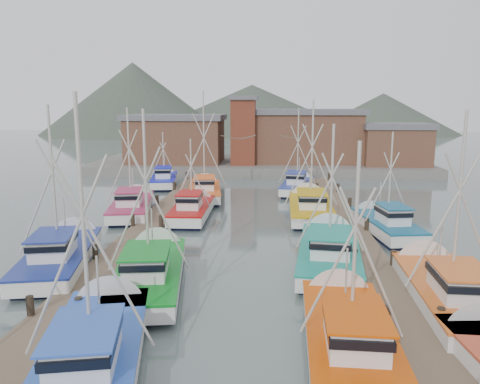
# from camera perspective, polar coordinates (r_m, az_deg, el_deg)

# --- Properties ---
(ground) EXTENTS (260.00, 260.00, 0.00)m
(ground) POSITION_cam_1_polar(r_m,az_deg,el_deg) (27.38, 0.41, -7.92)
(ground) COLOR #4B5A57
(ground) RESTS_ON ground
(dock_left) EXTENTS (2.30, 46.00, 1.50)m
(dock_left) POSITION_cam_1_polar(r_m,az_deg,el_deg) (32.29, -11.69, -4.85)
(dock_left) COLOR brown
(dock_left) RESTS_ON ground
(dock_right) EXTENTS (2.30, 46.00, 1.50)m
(dock_right) POSITION_cam_1_polar(r_m,az_deg,el_deg) (31.61, 13.69, -5.27)
(dock_right) COLOR brown
(dock_right) RESTS_ON ground
(quay) EXTENTS (44.00, 16.00, 1.20)m
(quay) POSITION_cam_1_polar(r_m,az_deg,el_deg) (63.45, 2.42, 3.29)
(quay) COLOR slate
(quay) RESTS_ON ground
(shed_left) EXTENTS (12.72, 8.48, 6.20)m
(shed_left) POSITION_cam_1_polar(r_m,az_deg,el_deg) (62.34, -7.82, 6.52)
(shed_left) COLOR brown
(shed_left) RESTS_ON quay
(shed_center) EXTENTS (14.84, 9.54, 6.90)m
(shed_center) POSITION_cam_1_polar(r_m,az_deg,el_deg) (63.19, 7.94, 6.89)
(shed_center) COLOR brown
(shed_center) RESTS_ON quay
(shed_right) EXTENTS (8.48, 6.36, 5.20)m
(shed_right) POSITION_cam_1_polar(r_m,az_deg,el_deg) (62.06, 18.34, 5.60)
(shed_right) COLOR brown
(shed_right) RESTS_ON quay
(lookout_tower) EXTENTS (3.60, 3.60, 8.50)m
(lookout_tower) POSITION_cam_1_polar(r_m,az_deg,el_deg) (59.10, 0.40, 7.58)
(lookout_tower) COLOR maroon
(lookout_tower) RESTS_ON quay
(distant_hills) EXTENTS (175.00, 140.00, 42.00)m
(distant_hills) POSITION_cam_1_polar(r_m,az_deg,el_deg) (149.44, -1.66, 7.30)
(distant_hills) COLOR #424D40
(distant_hills) RESTS_ON ground
(boat_0) EXTENTS (4.77, 10.03, 9.94)m
(boat_0) POSITION_cam_1_polar(r_m,az_deg,el_deg) (17.19, -17.16, -17.72)
(boat_0) COLOR #0F1633
(boat_0) RESTS_ON ground
(boat_1) EXTENTS (3.46, 9.53, 8.42)m
(boat_1) POSITION_cam_1_polar(r_m,az_deg,el_deg) (17.78, 12.99, -16.52)
(boat_1) COLOR #0F1633
(boat_1) RESTS_ON ground
(boat_4) EXTENTS (4.33, 9.99, 9.40)m
(boat_4) POSITION_cam_1_polar(r_m,az_deg,el_deg) (23.69, -10.80, -9.37)
(boat_4) COLOR #0F1633
(boat_4) RESTS_ON ground
(boat_5) EXTENTS (4.25, 10.36, 8.66)m
(boat_5) POSITION_cam_1_polar(r_m,az_deg,el_deg) (26.67, 10.80, -7.09)
(boat_5) COLOR #0F1633
(boat_5) RESTS_ON ground
(boat_6) EXTENTS (4.72, 9.95, 9.56)m
(boat_6) POSITION_cam_1_polar(r_m,az_deg,el_deg) (27.50, -20.84, -7.05)
(boat_6) COLOR #0F1633
(boat_6) RESTS_ON ground
(boat_7) EXTENTS (3.85, 9.66, 9.37)m
(boat_7) POSITION_cam_1_polar(r_m,az_deg,el_deg) (22.90, 23.70, -10.83)
(boat_7) COLOR #0F1633
(boat_7) RESTS_ON ground
(boat_8) EXTENTS (2.83, 8.37, 6.87)m
(boat_8) POSITION_cam_1_polar(r_m,az_deg,el_deg) (36.59, -5.74, -2.10)
(boat_8) COLOR #0F1633
(boat_8) RESTS_ON ground
(boat_9) EXTENTS (4.08, 10.25, 10.03)m
(boat_9) POSITION_cam_1_polar(r_m,az_deg,el_deg) (37.59, 8.52, -1.81)
(boat_9) COLOR #0F1633
(boat_9) RESTS_ON ground
(boat_10) EXTENTS (4.36, 9.55, 9.28)m
(boat_10) POSITION_cam_1_polar(r_m,az_deg,el_deg) (38.68, -12.99, -1.61)
(boat_10) COLOR #0F1633
(boat_10) RESTS_ON ground
(boat_11) EXTENTS (3.68, 8.45, 7.61)m
(boat_11) POSITION_cam_1_polar(r_m,az_deg,el_deg) (33.49, 17.11, -3.72)
(boat_11) COLOR #0F1633
(boat_11) RESTS_ON ground
(boat_12) EXTENTS (4.21, 9.46, 10.73)m
(boat_12) POSITION_cam_1_polar(r_m,az_deg,el_deg) (44.37, -4.34, 0.19)
(boat_12) COLOR #0F1633
(boat_12) RESTS_ON ground
(boat_13) EXTENTS (3.92, 8.84, 9.05)m
(boat_13) POSITION_cam_1_polar(r_m,az_deg,el_deg) (47.42, 7.06, 0.81)
(boat_13) COLOR #0F1633
(boat_13) RESTS_ON ground
(boat_14) EXTENTS (3.70, 8.35, 6.47)m
(boat_14) POSITION_cam_1_polar(r_m,az_deg,el_deg) (51.33, -9.20, 1.50)
(boat_14) COLOR #0F1633
(boat_14) RESTS_ON ground
(gull_near) EXTENTS (1.55, 0.66, 0.24)m
(gull_near) POSITION_cam_1_polar(r_m,az_deg,el_deg) (20.56, -0.20, 6.63)
(gull_near) COLOR gray
(gull_near) RESTS_ON ground
(gull_far) EXTENTS (1.55, 0.61, 0.24)m
(gull_far) POSITION_cam_1_polar(r_m,az_deg,el_deg) (31.73, 6.20, 6.69)
(gull_far) COLOR gray
(gull_far) RESTS_ON ground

